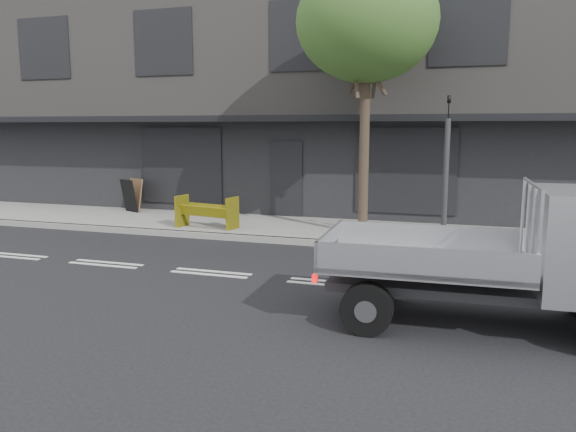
# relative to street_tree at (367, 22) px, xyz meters

# --- Properties ---
(ground) EXTENTS (80.00, 80.00, 0.00)m
(ground) POSITION_rel_street_tree_xyz_m (-2.20, -4.20, -5.28)
(ground) COLOR black
(ground) RESTS_ON ground
(sidewalk) EXTENTS (32.00, 3.20, 0.15)m
(sidewalk) POSITION_rel_street_tree_xyz_m (-2.20, 0.50, -5.20)
(sidewalk) COLOR gray
(sidewalk) RESTS_ON ground
(kerb) EXTENTS (32.00, 0.20, 0.15)m
(kerb) POSITION_rel_street_tree_xyz_m (-2.20, -1.10, -5.20)
(kerb) COLOR gray
(kerb) RESTS_ON ground
(building_main) EXTENTS (26.00, 10.00, 8.00)m
(building_main) POSITION_rel_street_tree_xyz_m (-2.20, 7.10, -1.28)
(building_main) COLOR slate
(building_main) RESTS_ON ground
(street_tree) EXTENTS (3.40, 3.40, 6.74)m
(street_tree) POSITION_rel_street_tree_xyz_m (0.00, 0.00, 0.00)
(street_tree) COLOR #382B21
(street_tree) RESTS_ON ground
(traffic_light_pole) EXTENTS (0.12, 0.12, 3.50)m
(traffic_light_pole) POSITION_rel_street_tree_xyz_m (2.00, -0.85, -3.63)
(traffic_light_pole) COLOR #2D2D30
(traffic_light_pole) RESTS_ON ground
(flatbed_ute) EXTENTS (4.56, 2.01, 2.09)m
(flatbed_ute) POSITION_rel_street_tree_xyz_m (3.78, -5.60, -4.09)
(flatbed_ute) COLOR black
(flatbed_ute) RESTS_ON ground
(construction_barrier) EXTENTS (1.68, 0.95, 0.89)m
(construction_barrier) POSITION_rel_street_tree_xyz_m (-4.10, -0.69, -4.68)
(construction_barrier) COLOR yellow
(construction_barrier) RESTS_ON sidewalk
(sandwich_board) EXTENTS (0.78, 0.67, 1.04)m
(sandwich_board) POSITION_rel_street_tree_xyz_m (-7.67, 1.32, -4.61)
(sandwich_board) COLOR black
(sandwich_board) RESTS_ON sidewalk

